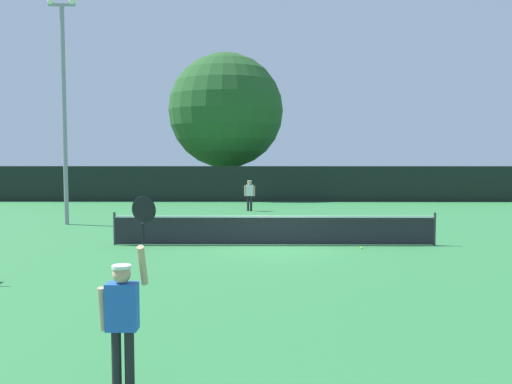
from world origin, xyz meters
TOP-DOWN VIEW (x-y plane):
  - ground_plane at (0.00, 0.00)m, footprint 120.00×120.00m
  - tennis_net at (0.00, 0.00)m, footprint 10.51×0.08m
  - perimeter_fence at (0.00, 16.67)m, footprint 39.74×0.12m
  - player_serving at (-2.13, -11.02)m, footprint 0.68×0.39m
  - player_receiving at (-1.02, 10.82)m, footprint 0.57×0.24m
  - tennis_ball at (2.73, -0.69)m, footprint 0.07×0.07m
  - light_pole at (-8.66, 5.22)m, footprint 1.18×0.28m
  - large_tree at (-2.89, 20.92)m, footprint 8.04×8.04m
  - parked_car_near at (-7.72, 21.64)m, footprint 2.17×4.31m
  - parked_car_mid at (-2.66, 23.35)m, footprint 2.42×4.41m
  - parked_car_far at (9.79, 23.28)m, footprint 1.96×4.23m

SIDE VIEW (x-z plane):
  - ground_plane at x=0.00m, z-range 0.00..0.00m
  - tennis_ball at x=2.73m, z-range 0.00..0.07m
  - tennis_net at x=0.00m, z-range -0.02..1.05m
  - parked_car_near at x=-7.72m, z-range -0.07..1.62m
  - parked_car_mid at x=-2.66m, z-range -0.07..1.62m
  - parked_car_far at x=9.79m, z-range -0.07..1.62m
  - player_receiving at x=-1.02m, z-range 0.17..1.77m
  - player_serving at x=-2.13m, z-range -0.16..2.27m
  - perimeter_fence at x=0.00m, z-range 0.00..2.23m
  - light_pole at x=-8.66m, z-range 0.58..9.96m
  - large_tree at x=-2.89m, z-range 1.01..11.07m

